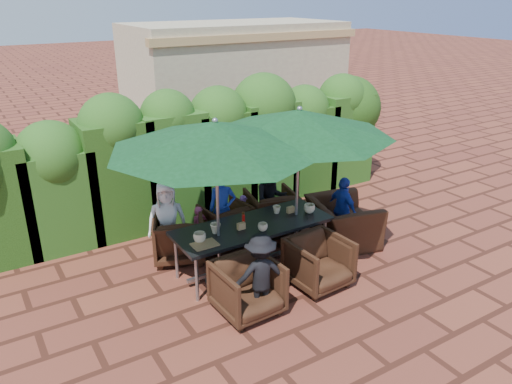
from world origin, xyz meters
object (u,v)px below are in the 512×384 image
umbrella_left (215,136)px  chair_far_right (271,209)px  chair_far_left (179,236)px  chair_near_right (319,260)px  umbrella_right (299,123)px  chair_end_right (343,215)px  chair_far_mid (226,221)px  chair_near_left (248,285)px  dining_table (253,229)px

umbrella_left → chair_far_right: bearing=32.8°
chair_far_left → chair_near_right: 2.27m
umbrella_left → chair_far_right: 2.59m
umbrella_right → chair_end_right: umbrella_right is taller
chair_near_right → umbrella_left: bearing=140.7°
chair_near_right → chair_far_right: bearing=74.5°
chair_far_left → chair_end_right: (2.59, -0.93, 0.09)m
umbrella_left → chair_far_left: umbrella_left is taller
chair_far_mid → chair_far_right: (0.89, -0.05, 0.04)m
umbrella_right → chair_far_right: bearing=78.7°
chair_near_left → chair_far_mid: bearing=67.3°
dining_table → umbrella_right: (0.77, -0.05, 1.54)m
umbrella_right → dining_table: bearing=176.4°
dining_table → chair_near_right: chair_near_right is taller
chair_near_right → chair_end_right: (1.19, 0.85, 0.09)m
umbrella_right → chair_near_left: 2.46m
chair_end_right → chair_near_right: bearing=139.4°
chair_far_right → chair_far_mid: bearing=9.1°
dining_table → umbrella_left: bearing=-175.7°
chair_near_right → chair_end_right: 1.46m
umbrella_right → chair_far_mid: 2.23m
chair_far_left → chair_end_right: bearing=-177.3°
chair_near_left → chair_far_left: bearing=93.6°
umbrella_left → chair_end_right: (2.36, 0.00, -1.72)m
chair_far_right → chair_far_left: bearing=14.9°
dining_table → chair_near_left: bearing=-124.7°
umbrella_left → chair_near_right: bearing=-36.0°
chair_far_left → chair_near_right: chair_near_right is taller
chair_end_right → umbrella_right: bearing=103.9°
chair_end_right → chair_near_left: bearing=124.0°
chair_far_mid → dining_table: bearing=80.0°
umbrella_left → chair_far_right: (1.57, 1.01, -1.80)m
chair_far_mid → chair_far_left: bearing=2.6°
umbrella_right → chair_far_mid: bearing=122.9°
chair_near_left → chair_end_right: bearing=18.0°
chair_far_mid → chair_far_right: bearing=171.1°
chair_near_right → umbrella_right: bearing=73.5°
chair_near_left → chair_near_right: (1.22, 0.04, -0.00)m
umbrella_right → chair_end_right: bearing=0.2°
chair_end_right → umbrella_left: bearing=103.8°
umbrella_right → chair_near_right: bearing=-103.1°
chair_far_left → chair_near_left: 1.83m
chair_near_right → chair_end_right: size_ratio=0.71×
chair_far_right → umbrella_right: bearing=91.1°
chair_far_left → chair_end_right: chair_end_right is taller
chair_far_left → dining_table: bearing=155.8°
chair_far_left → umbrella_right: bearing=172.2°
chair_far_right → chair_near_left: (-1.62, -1.90, -0.01)m
dining_table → chair_far_right: size_ratio=2.92×
chair_far_mid → chair_near_right: bearing=98.8°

